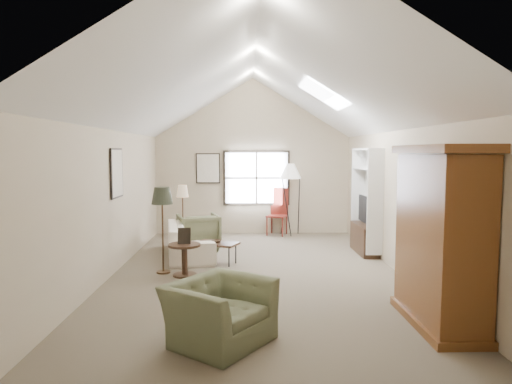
{
  "coord_description": "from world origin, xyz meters",
  "views": [
    {
      "loc": [
        -0.2,
        -7.81,
        2.13
      ],
      "look_at": [
        0.0,
        0.4,
        1.4
      ],
      "focal_mm": 32.0,
      "sensor_mm": 36.0,
      "label": 1
    }
  ],
  "objects_px": {
    "armchair_far": "(198,232)",
    "coffee_table": "(217,253)",
    "armoire": "(441,236)",
    "armchair_near": "(220,312)",
    "side_table": "(185,260)",
    "sofa": "(190,239)",
    "side_chair": "(277,212)"
  },
  "relations": [
    {
      "from": "armchair_far",
      "to": "coffee_table",
      "type": "relative_size",
      "value": 1.08
    },
    {
      "from": "armoire",
      "to": "armchair_near",
      "type": "bearing_deg",
      "value": -170.18
    },
    {
      "from": "armoire",
      "to": "armchair_far",
      "type": "bearing_deg",
      "value": 127.69
    },
    {
      "from": "armchair_near",
      "to": "coffee_table",
      "type": "distance_m",
      "value": 3.62
    },
    {
      "from": "armoire",
      "to": "coffee_table",
      "type": "bearing_deg",
      "value": 132.86
    },
    {
      "from": "armoire",
      "to": "side_table",
      "type": "relative_size",
      "value": 3.96
    },
    {
      "from": "sofa",
      "to": "armchair_far",
      "type": "bearing_deg",
      "value": -24.23
    },
    {
      "from": "sofa",
      "to": "armchair_near",
      "type": "relative_size",
      "value": 2.09
    },
    {
      "from": "coffee_table",
      "to": "sofa",
      "type": "bearing_deg",
      "value": 128.71
    },
    {
      "from": "armchair_near",
      "to": "side_table",
      "type": "xyz_separation_m",
      "value": [
        -0.75,
        2.76,
        -0.07
      ]
    },
    {
      "from": "coffee_table",
      "to": "side_table",
      "type": "xyz_separation_m",
      "value": [
        -0.5,
        -0.85,
        0.07
      ]
    },
    {
      "from": "sofa",
      "to": "side_table",
      "type": "height_order",
      "value": "sofa"
    },
    {
      "from": "coffee_table",
      "to": "side_chair",
      "type": "xyz_separation_m",
      "value": [
        1.36,
        2.95,
        0.39
      ]
    },
    {
      "from": "coffee_table",
      "to": "armchair_far",
      "type": "bearing_deg",
      "value": 110.79
    },
    {
      "from": "armchair_near",
      "to": "coffee_table",
      "type": "xyz_separation_m",
      "value": [
        -0.25,
        3.61,
        -0.14
      ]
    },
    {
      "from": "armchair_near",
      "to": "side_chair",
      "type": "xyz_separation_m",
      "value": [
        1.11,
        6.56,
        0.25
      ]
    },
    {
      "from": "armoire",
      "to": "armchair_far",
      "type": "xyz_separation_m",
      "value": [
        -3.39,
        4.39,
        -0.71
      ]
    },
    {
      "from": "armchair_far",
      "to": "side_chair",
      "type": "bearing_deg",
      "value": -153.33
    },
    {
      "from": "armchair_far",
      "to": "coffee_table",
      "type": "bearing_deg",
      "value": 94.42
    },
    {
      "from": "armchair_far",
      "to": "side_chair",
      "type": "distance_m",
      "value": 2.51
    },
    {
      "from": "side_chair",
      "to": "side_table",
      "type": "bearing_deg",
      "value": -95.3
    },
    {
      "from": "coffee_table",
      "to": "side_chair",
      "type": "distance_m",
      "value": 3.27
    },
    {
      "from": "armchair_near",
      "to": "side_chair",
      "type": "bearing_deg",
      "value": 27.67
    },
    {
      "from": "armoire",
      "to": "sofa",
      "type": "xyz_separation_m",
      "value": [
        -3.52,
        3.89,
        -0.78
      ]
    },
    {
      "from": "coffee_table",
      "to": "side_table",
      "type": "height_order",
      "value": "side_table"
    },
    {
      "from": "side_chair",
      "to": "armchair_near",
      "type": "bearing_deg",
      "value": -78.84
    },
    {
      "from": "sofa",
      "to": "side_chair",
      "type": "distance_m",
      "value": 2.96
    },
    {
      "from": "sofa",
      "to": "coffee_table",
      "type": "bearing_deg",
      "value": -151.1
    },
    {
      "from": "side_table",
      "to": "armchair_far",
      "type": "bearing_deg",
      "value": 89.25
    },
    {
      "from": "armchair_near",
      "to": "armoire",
      "type": "bearing_deg",
      "value": -42.94
    },
    {
      "from": "sofa",
      "to": "side_chair",
      "type": "bearing_deg",
      "value": -51.42
    },
    {
      "from": "armoire",
      "to": "sofa",
      "type": "height_order",
      "value": "armoire"
    }
  ]
}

